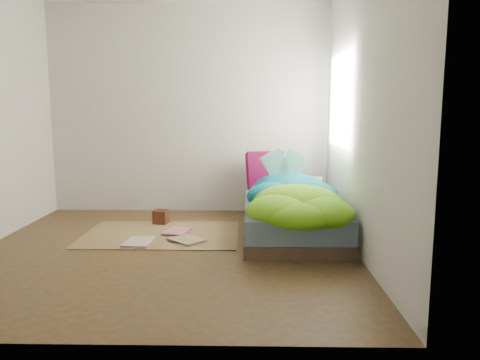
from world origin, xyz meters
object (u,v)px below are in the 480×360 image
(wooden_box, at_px, (161,217))
(pillow_magenta, at_px, (265,170))
(floor_book_a, at_px, (126,242))
(floor_book_b, at_px, (166,231))
(open_book, at_px, (285,154))
(bed, at_px, (291,216))

(wooden_box, bearing_deg, pillow_magenta, 20.50)
(floor_book_a, bearing_deg, floor_book_b, 55.47)
(open_book, relative_size, floor_book_b, 1.37)
(pillow_magenta, relative_size, floor_book_a, 1.28)
(bed, relative_size, wooden_box, 13.11)
(pillow_magenta, bearing_deg, floor_book_b, -153.48)
(pillow_magenta, distance_m, open_book, 0.57)
(open_book, bearing_deg, wooden_box, 170.39)
(floor_book_b, bearing_deg, floor_book_a, -115.60)
(bed, bearing_deg, wooden_box, 168.99)
(open_book, height_order, floor_book_b, open_book)
(wooden_box, xyz_separation_m, floor_book_b, (0.13, -0.40, -0.06))
(floor_book_b, bearing_deg, wooden_box, 121.17)
(pillow_magenta, height_order, wooden_box, pillow_magenta)
(open_book, distance_m, floor_book_b, 1.53)
(open_book, relative_size, floor_book_a, 1.22)
(pillow_magenta, xyz_separation_m, floor_book_b, (-1.07, -0.85, -0.54))
(pillow_magenta, bearing_deg, bed, -82.58)
(bed, xyz_separation_m, wooden_box, (-1.46, 0.28, -0.08))
(floor_book_a, bearing_deg, bed, 21.41)
(bed, distance_m, wooden_box, 1.49)
(open_book, bearing_deg, floor_book_a, -162.40)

